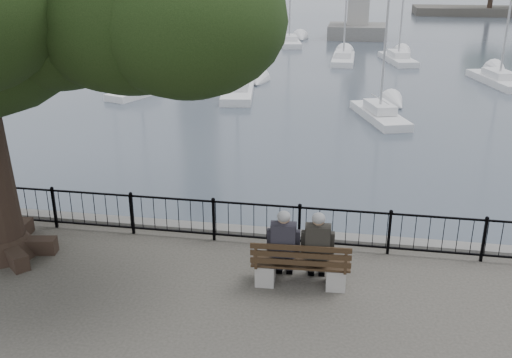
% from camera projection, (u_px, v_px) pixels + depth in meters
% --- Properties ---
extents(harbor, '(260.00, 260.00, 1.20)m').
position_uv_depth(harbor, '(259.00, 252.00, 13.93)').
color(harbor, '#63615D').
rests_on(harbor, ground).
extents(railing, '(22.06, 0.06, 1.00)m').
position_uv_depth(railing, '(256.00, 221.00, 13.09)').
color(railing, black).
rests_on(railing, ground).
extents(bench, '(1.99, 0.69, 1.04)m').
position_uv_depth(bench, '(300.00, 269.00, 11.43)').
color(bench, gray).
rests_on(bench, ground).
extents(person_left, '(0.49, 0.83, 1.65)m').
position_uv_depth(person_left, '(284.00, 248.00, 11.43)').
color(person_left, black).
rests_on(person_left, ground).
extents(person_right, '(0.49, 0.83, 1.65)m').
position_uv_depth(person_right, '(317.00, 250.00, 11.36)').
color(person_right, black).
rests_on(person_right, ground).
extents(lion_monument, '(5.66, 5.66, 8.44)m').
position_uv_depth(lion_monument, '(358.00, 16.00, 56.24)').
color(lion_monument, '#63615D').
rests_on(lion_monument, ground).
extents(sailboat_a, '(2.97, 5.03, 9.02)m').
position_uv_depth(sailboat_a, '(143.00, 89.00, 32.68)').
color(sailboat_a, white).
rests_on(sailboat_a, ground).
extents(sailboat_b, '(2.46, 6.06, 11.55)m').
position_uv_depth(sailboat_b, '(238.00, 90.00, 32.45)').
color(sailboat_b, white).
rests_on(sailboat_b, ground).
extents(sailboat_c, '(2.90, 5.13, 10.32)m').
position_uv_depth(sailboat_c, '(379.00, 113.00, 27.51)').
color(sailboat_c, white).
rests_on(sailboat_c, ground).
extents(sailboat_d, '(2.97, 6.07, 9.51)m').
position_uv_depth(sailboat_d, '(498.00, 79.00, 35.50)').
color(sailboat_d, white).
rests_on(sailboat_d, ground).
extents(sailboat_e, '(2.12, 5.12, 10.34)m').
position_uv_depth(sailboat_e, '(112.00, 69.00, 38.84)').
color(sailboat_e, white).
rests_on(sailboat_e, ground).
extents(sailboat_f, '(1.62, 5.69, 12.08)m').
position_uv_depth(sailboat_f, '(343.00, 57.00, 43.25)').
color(sailboat_f, white).
rests_on(sailboat_f, ground).
extents(sailboat_g, '(2.82, 5.85, 10.32)m').
position_uv_depth(sailboat_g, '(398.00, 58.00, 43.25)').
color(sailboat_g, white).
rests_on(sailboat_g, ground).
extents(sailboat_h, '(2.87, 6.31, 13.11)m').
position_uv_depth(sailboat_h, '(290.00, 41.00, 52.31)').
color(sailboat_h, white).
rests_on(sailboat_h, ground).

